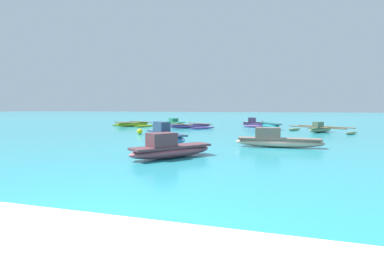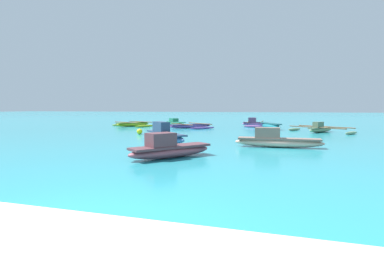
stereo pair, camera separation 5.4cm
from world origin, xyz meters
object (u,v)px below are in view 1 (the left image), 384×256
object	(u,v)px
moored_boat_3	(165,135)
moored_boat_1	(277,140)
moored_boat_2	(170,149)
moored_boat_6	(320,129)
moored_boat_5	(175,122)
moored_boat_7	(271,126)
moored_boat_4	(255,123)
moored_boat_8	(133,124)
moored_boat_0	(191,126)
mooring_buoy_0	(140,132)

from	to	relation	value
moored_boat_3	moored_boat_1	bearing A→B (deg)	36.44
moored_boat_2	moored_boat_3	bearing A→B (deg)	61.28
moored_boat_6	moored_boat_5	bearing A→B (deg)	100.49
moored_boat_2	moored_boat_7	world-z (taller)	moored_boat_2
moored_boat_4	moored_boat_8	distance (m)	11.62
moored_boat_3	moored_boat_6	world-z (taller)	moored_boat_3
moored_boat_3	moored_boat_2	bearing A→B (deg)	-22.01
moored_boat_3	moored_boat_7	size ratio (longest dim) A/B	1.00
moored_boat_0	moored_boat_3	distance (m)	10.56
moored_boat_5	moored_boat_8	size ratio (longest dim) A/B	0.68
moored_boat_3	moored_boat_5	distance (m)	15.46
moored_boat_3	moored_boat_7	bearing A→B (deg)	110.16
moored_boat_0	mooring_buoy_0	size ratio (longest dim) A/B	12.13
moored_boat_1	moored_boat_7	bearing A→B (deg)	91.48
moored_boat_0	moored_boat_7	size ratio (longest dim) A/B	1.31
moored_boat_3	moored_boat_5	xyz separation A→B (m)	(-4.77, 14.71, -0.12)
moored_boat_6	moored_boat_8	world-z (taller)	moored_boat_6
moored_boat_5	mooring_buoy_0	size ratio (longest dim) A/B	7.73
moored_boat_1	moored_boat_6	bearing A→B (deg)	71.20
moored_boat_2	mooring_buoy_0	world-z (taller)	moored_boat_2
moored_boat_7	moored_boat_1	bearing A→B (deg)	-22.29
moored_boat_3	moored_boat_4	bearing A→B (deg)	121.29
moored_boat_8	mooring_buoy_0	bearing A→B (deg)	-126.49
moored_boat_0	mooring_buoy_0	xyz separation A→B (m)	(-1.39, -7.01, 0.00)
moored_boat_3	moored_boat_4	world-z (taller)	moored_boat_3
mooring_buoy_0	moored_boat_0	bearing A→B (deg)	78.79
moored_boat_2	moored_boat_1	bearing A→B (deg)	-4.09
moored_boat_4	moored_boat_6	xyz separation A→B (m)	(5.10, -6.28, -0.02)
moored_boat_1	moored_boat_3	xyz separation A→B (m)	(-5.64, 0.76, 0.05)
moored_boat_2	moored_boat_4	world-z (taller)	moored_boat_2
moored_boat_2	moored_boat_8	bearing A→B (deg)	69.18
mooring_buoy_0	moored_boat_6	bearing A→B (deg)	23.64
moored_boat_5	mooring_buoy_0	xyz separation A→B (m)	(1.62, -11.31, -0.05)
moored_boat_0	mooring_buoy_0	world-z (taller)	moored_boat_0
moored_boat_4	moored_boat_5	xyz separation A→B (m)	(-8.14, -0.05, -0.04)
moored_boat_5	moored_boat_4	bearing A→B (deg)	42.85
moored_boat_5	mooring_buoy_0	distance (m)	11.42
moored_boat_3	moored_boat_5	world-z (taller)	moored_boat_3
moored_boat_1	moored_boat_4	size ratio (longest dim) A/B	0.85
moored_boat_5	moored_boat_7	size ratio (longest dim) A/B	0.83
moored_boat_2	moored_boat_5	xyz separation A→B (m)	(-6.88, 19.47, -0.08)
moored_boat_6	moored_boat_7	bearing A→B (deg)	88.50
moored_boat_1	moored_boat_2	world-z (taller)	moored_boat_2
moored_boat_0	moored_boat_7	bearing A→B (deg)	-43.13
moored_boat_1	moored_boat_2	bearing A→B (deg)	-133.32
moored_boat_2	moored_boat_5	bearing A→B (deg)	56.88
moored_boat_1	moored_boat_4	world-z (taller)	moored_boat_1
moored_boat_6	moored_boat_7	distance (m)	4.41
moored_boat_8	mooring_buoy_0	distance (m)	8.76
moored_boat_1	moored_boat_6	world-z (taller)	moored_boat_1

